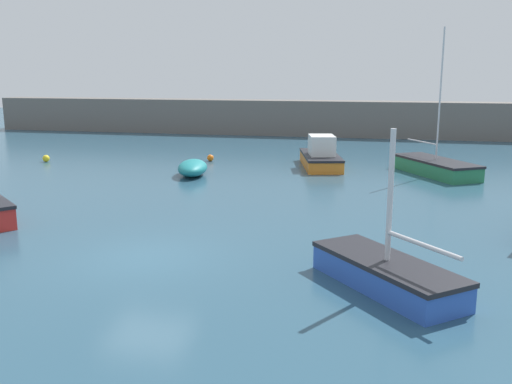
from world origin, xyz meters
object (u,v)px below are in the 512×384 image
Objects in this scene: motorboat_with_cabin at (321,156)px; mooring_buoy_yellow at (46,158)px; sailboat_twin_hulled at (387,273)px; mooring_buoy_orange at (210,158)px; rowboat_blue_near at (193,168)px; sailboat_tall_mast at (435,167)px.

motorboat_with_cabin is 13.14× the size of mooring_buoy_yellow.
sailboat_twin_hulled is at bearing 178.03° from motorboat_with_cabin.
mooring_buoy_yellow is (-16.04, -1.63, -0.42)m from motorboat_with_cabin.
mooring_buoy_orange is (-10.20, 18.54, -0.20)m from sailboat_twin_hulled.
rowboat_blue_near is 0.45× the size of sailboat_tall_mast.
mooring_buoy_yellow is (-22.08, -0.54, -0.22)m from sailboat_tall_mast.
sailboat_tall_mast is 6.14m from motorboat_with_cabin.
rowboat_blue_near is 16.83m from sailboat_twin_hulled.
sailboat_tall_mast is 22.09m from mooring_buoy_yellow.
sailboat_twin_hulled is 21.17m from mooring_buoy_orange.
motorboat_with_cabin is 16.13m from mooring_buoy_yellow.
rowboat_blue_near is 10.20m from mooring_buoy_yellow.
rowboat_blue_near is at bearing -83.81° from mooring_buoy_orange.
sailboat_twin_hulled is at bearing -61.18° from mooring_buoy_orange.
motorboat_with_cabin is at bearing 110.83° from rowboat_blue_near.
rowboat_blue_near reaches higher than mooring_buoy_orange.
sailboat_tall_mast is at bearing 1.39° from mooring_buoy_yellow.
rowboat_blue_near is 8.41× the size of mooring_buoy_orange.
rowboat_blue_near is at bearing -13.63° from mooring_buoy_yellow.
mooring_buoy_yellow is at bearing -165.79° from mooring_buoy_orange.
rowboat_blue_near is 4.81m from mooring_buoy_orange.
sailboat_tall_mast reaches higher than mooring_buoy_orange.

